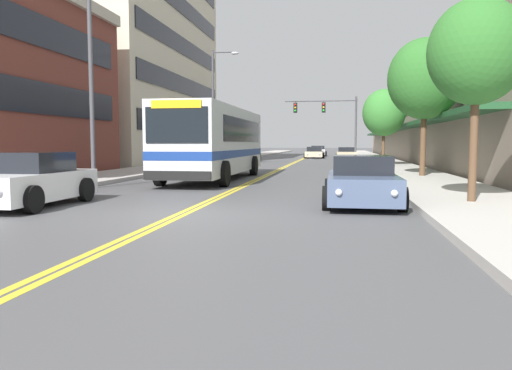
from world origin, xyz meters
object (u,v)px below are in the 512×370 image
(car_slate_blue_parked_right_foreground, at_px, (362,182))
(car_champagne_moving_second, at_px, (314,153))
(car_silver_moving_lead, at_px, (318,151))
(car_white_parked_left_mid, at_px, (30,181))
(car_black_parked_left_near, at_px, (247,155))
(fire_hydrant, at_px, (387,164))
(car_beige_parked_right_mid, at_px, (346,154))
(city_bus, at_px, (216,140))
(street_lamp_left_near, at_px, (96,54))
(street_tree_right_mid, at_px, (425,79))
(street_tree_right_far, at_px, (384,113))
(street_lamp_left_far, at_px, (216,99))
(traffic_signal_mast, at_px, (330,115))
(street_tree_right_near, at_px, (477,52))

(car_slate_blue_parked_right_foreground, height_order, car_champagne_moving_second, car_slate_blue_parked_right_foreground)
(car_silver_moving_lead, bearing_deg, car_white_parked_left_mid, -96.19)
(car_black_parked_left_near, distance_m, car_silver_moving_lead, 20.43)
(fire_hydrant, bearing_deg, car_beige_parked_right_mid, 93.92)
(city_bus, xyz_separation_m, street_lamp_left_near, (-3.16, -5.12, 3.07))
(street_tree_right_mid, bearing_deg, car_champagne_moving_second, 101.40)
(street_lamp_left_near, xyz_separation_m, street_tree_right_far, (11.76, 17.78, -1.17))
(street_lamp_left_near, distance_m, fire_hydrant, 13.96)
(street_lamp_left_far, relative_size, street_tree_right_far, 1.61)
(traffic_signal_mast, distance_m, street_tree_right_far, 11.73)
(city_bus, relative_size, street_lamp_left_near, 1.33)
(street_tree_right_far, bearing_deg, car_slate_blue_parked_right_foreground, -96.49)
(city_bus, distance_m, car_champagne_moving_second, 33.25)
(car_black_parked_left_near, bearing_deg, street_tree_right_mid, -59.14)
(car_slate_blue_parked_right_foreground, xyz_separation_m, street_tree_right_mid, (3.20, 10.10, 3.94))
(car_champagne_moving_second, height_order, street_tree_right_mid, street_tree_right_mid)
(car_white_parked_left_mid, height_order, street_lamp_left_near, street_lamp_left_near)
(street_lamp_left_near, bearing_deg, fire_hydrant, 33.96)
(city_bus, bearing_deg, street_lamp_left_near, -121.70)
(street_tree_right_near, height_order, fire_hydrant, street_tree_right_near)
(traffic_signal_mast, height_order, fire_hydrant, traffic_signal_mast)
(car_slate_blue_parked_right_foreground, bearing_deg, city_bus, 125.71)
(street_lamp_left_far, bearing_deg, street_tree_right_far, -1.50)
(street_lamp_left_far, bearing_deg, street_tree_right_mid, -42.48)
(car_black_parked_left_near, distance_m, car_champagne_moving_second, 12.98)
(street_tree_right_far, bearing_deg, car_beige_parked_right_mid, 100.72)
(car_black_parked_left_near, bearing_deg, street_tree_right_near, -69.27)
(car_black_parked_left_near, relative_size, street_tree_right_mid, 0.77)
(street_tree_right_near, xyz_separation_m, fire_hydrant, (-1.08, 11.11, -3.30))
(city_bus, relative_size, car_silver_moving_lead, 2.67)
(street_lamp_left_far, height_order, street_tree_right_far, street_lamp_left_far)
(car_beige_parked_right_mid, bearing_deg, street_lamp_left_far, -129.31)
(city_bus, xyz_separation_m, car_beige_parked_right_mid, (6.35, 24.54, -1.21))
(car_slate_blue_parked_right_foreground, relative_size, street_lamp_left_near, 0.52)
(city_bus, relative_size, car_champagne_moving_second, 2.46)
(street_tree_right_mid, height_order, street_tree_right_far, street_tree_right_mid)
(car_slate_blue_parked_right_foreground, relative_size, car_silver_moving_lead, 1.04)
(car_beige_parked_right_mid, xyz_separation_m, car_silver_moving_lead, (-3.24, 16.44, 0.01))
(car_black_parked_left_near, bearing_deg, car_champagne_moving_second, 65.08)
(street_tree_right_mid, distance_m, street_tree_right_far, 11.21)
(car_slate_blue_parked_right_foreground, bearing_deg, street_tree_right_near, -4.25)
(car_champagne_moving_second, bearing_deg, city_bus, -95.20)
(car_silver_moving_lead, xyz_separation_m, street_tree_right_far, (5.49, -28.33, 3.09))
(street_tree_right_near, bearing_deg, street_tree_right_mid, 87.58)
(street_tree_right_near, distance_m, street_tree_right_far, 21.46)
(traffic_signal_mast, bearing_deg, car_champagne_moving_second, 100.86)
(street_lamp_left_far, relative_size, street_tree_right_mid, 1.33)
(car_champagne_moving_second, height_order, traffic_signal_mast, traffic_signal_mast)
(car_silver_moving_lead, xyz_separation_m, street_tree_right_mid, (6.27, -39.48, 3.93))
(car_white_parked_left_mid, distance_m, street_lamp_left_far, 23.70)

